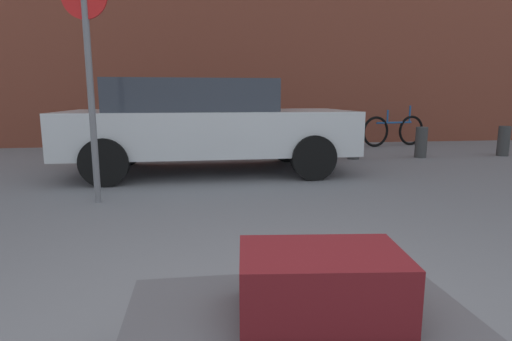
% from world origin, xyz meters
% --- Properties ---
extents(luggage_cart, '(1.34, 0.78, 0.34)m').
position_xyz_m(luggage_cart, '(0.00, 0.00, 0.27)').
color(luggage_cart, '#4C4C51').
rests_on(luggage_cart, ground_plane).
extents(suitcase_maroon_front_right, '(0.65, 0.45, 0.26)m').
position_xyz_m(suitcase_maroon_front_right, '(0.08, -0.03, 0.47)').
color(suitcase_maroon_front_right, maroon).
rests_on(suitcase_maroon_front_right, luggage_cart).
extents(parked_car, '(4.31, 1.95, 1.42)m').
position_xyz_m(parked_car, '(-0.25, 5.00, 0.76)').
color(parked_car, silver).
rests_on(parked_car, ground_plane).
extents(bicycle_leaning, '(1.73, 0.45, 0.96)m').
position_xyz_m(bicycle_leaning, '(4.27, 7.86, 0.37)').
color(bicycle_leaning, black).
rests_on(bicycle_leaning, ground_plane).
extents(bollard_kerb_near, '(0.22, 0.22, 0.59)m').
position_xyz_m(bollard_kerb_near, '(2.54, 5.98, 0.30)').
color(bollard_kerb_near, '#383838').
rests_on(bollard_kerb_near, ground_plane).
extents(bollard_kerb_mid, '(0.22, 0.22, 0.59)m').
position_xyz_m(bollard_kerb_mid, '(3.91, 5.98, 0.30)').
color(bollard_kerb_mid, '#383838').
rests_on(bollard_kerb_mid, ground_plane).
extents(bollard_kerb_far, '(0.22, 0.22, 0.59)m').
position_xyz_m(bollard_kerb_far, '(5.67, 5.98, 0.30)').
color(bollard_kerb_far, '#383838').
rests_on(bollard_kerb_far, ground_plane).
extents(no_parking_sign, '(0.49, 0.13, 2.46)m').
position_xyz_m(no_parking_sign, '(-1.50, 3.25, 1.52)').
color(no_parking_sign, slate).
rests_on(no_parking_sign, ground_plane).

